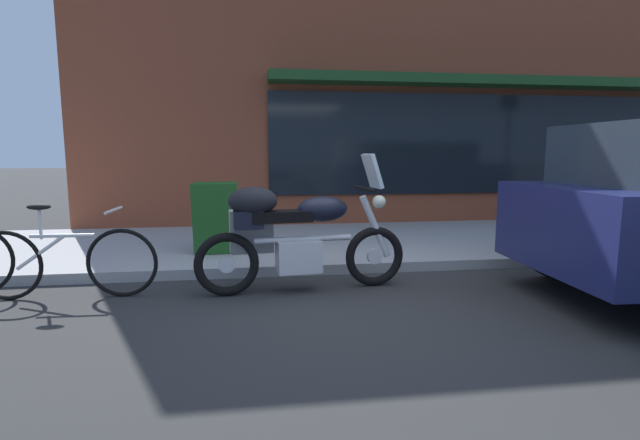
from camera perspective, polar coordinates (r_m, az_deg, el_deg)
name	(u,v)px	position (r m, az deg, el deg)	size (l,w,h in m)	color
ground_plane	(358,304)	(4.54, 4.54, -9.98)	(80.00, 80.00, 0.00)	#2A2A2A
touring_motorcycle	(290,233)	(4.81, -3.62, -1.53)	(2.17, 0.62, 1.40)	black
parked_bicycle	(64,261)	(5.21, -28.41, -4.35)	(1.75, 0.48, 0.93)	black
sandwich_board_sign	(215,218)	(6.14, -12.45, 0.18)	(0.55, 0.41, 0.91)	#1E511E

